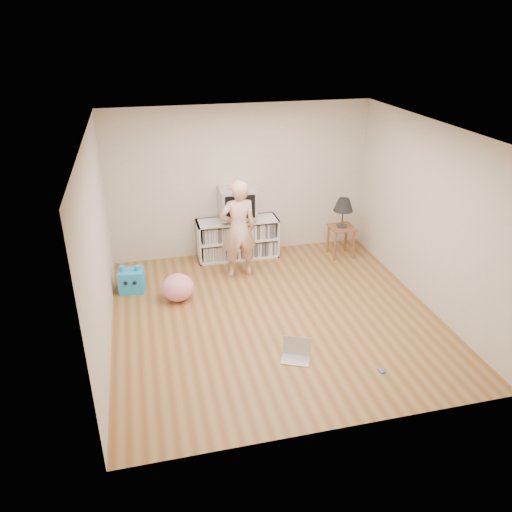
{
  "coord_description": "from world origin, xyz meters",
  "views": [
    {
      "loc": [
        -1.67,
        -5.81,
        3.83
      ],
      "look_at": [
        -0.17,
        0.4,
        0.77
      ],
      "focal_mm": 35.0,
      "sensor_mm": 36.0,
      "label": 1
    }
  ],
  "objects_px": {
    "media_unit": "(237,238)",
    "laptop": "(296,353)",
    "dvd_deck": "(237,218)",
    "crt_tv": "(237,202)",
    "person": "(238,229)",
    "table_lamp": "(343,205)",
    "side_table": "(341,234)",
    "plush_pink": "(178,287)",
    "plush_blue": "(132,280)"
  },
  "relations": [
    {
      "from": "plush_blue",
      "to": "media_unit",
      "type": "bearing_deg",
      "value": 33.32
    },
    {
      "from": "crt_tv",
      "to": "table_lamp",
      "type": "relative_size",
      "value": 1.17
    },
    {
      "from": "plush_blue",
      "to": "person",
      "type": "bearing_deg",
      "value": 13.37
    },
    {
      "from": "media_unit",
      "to": "plush_blue",
      "type": "xyz_separation_m",
      "value": [
        -1.84,
        -0.83,
        -0.17
      ]
    },
    {
      "from": "table_lamp",
      "to": "laptop",
      "type": "xyz_separation_m",
      "value": [
        -1.66,
        -2.65,
        -0.88
      ]
    },
    {
      "from": "table_lamp",
      "to": "plush_blue",
      "type": "relative_size",
      "value": 1.2
    },
    {
      "from": "side_table",
      "to": "table_lamp",
      "type": "xyz_separation_m",
      "value": [
        0.0,
        0.0,
        0.53
      ]
    },
    {
      "from": "dvd_deck",
      "to": "plush_pink",
      "type": "relative_size",
      "value": 0.94
    },
    {
      "from": "crt_tv",
      "to": "plush_blue",
      "type": "xyz_separation_m",
      "value": [
        -1.84,
        -0.81,
        -0.84
      ]
    },
    {
      "from": "media_unit",
      "to": "crt_tv",
      "type": "relative_size",
      "value": 2.33
    },
    {
      "from": "laptop",
      "to": "plush_blue",
      "type": "bearing_deg",
      "value": 155.95
    },
    {
      "from": "media_unit",
      "to": "plush_pink",
      "type": "bearing_deg",
      "value": -132.75
    },
    {
      "from": "dvd_deck",
      "to": "person",
      "type": "xyz_separation_m",
      "value": [
        -0.12,
        -0.68,
        0.07
      ]
    },
    {
      "from": "dvd_deck",
      "to": "crt_tv",
      "type": "relative_size",
      "value": 0.75
    },
    {
      "from": "table_lamp",
      "to": "plush_blue",
      "type": "bearing_deg",
      "value": -172.95
    },
    {
      "from": "laptop",
      "to": "side_table",
      "type": "bearing_deg",
      "value": 82.34
    },
    {
      "from": "person",
      "to": "plush_blue",
      "type": "height_order",
      "value": "person"
    },
    {
      "from": "laptop",
      "to": "plush_pink",
      "type": "bearing_deg",
      "value": 150.35
    },
    {
      "from": "media_unit",
      "to": "laptop",
      "type": "distance_m",
      "value": 3.05
    },
    {
      "from": "media_unit",
      "to": "laptop",
      "type": "bearing_deg",
      "value": -87.81
    },
    {
      "from": "crt_tv",
      "to": "person",
      "type": "relative_size",
      "value": 0.37
    },
    {
      "from": "person",
      "to": "plush_pink",
      "type": "bearing_deg",
      "value": 24.51
    },
    {
      "from": "crt_tv",
      "to": "table_lamp",
      "type": "bearing_deg",
      "value": -11.66
    },
    {
      "from": "media_unit",
      "to": "table_lamp",
      "type": "height_order",
      "value": "table_lamp"
    },
    {
      "from": "media_unit",
      "to": "side_table",
      "type": "relative_size",
      "value": 2.55
    },
    {
      "from": "media_unit",
      "to": "crt_tv",
      "type": "xyz_separation_m",
      "value": [
        0.0,
        -0.02,
        0.67
      ]
    },
    {
      "from": "person",
      "to": "plush_blue",
      "type": "relative_size",
      "value": 3.76
    },
    {
      "from": "person",
      "to": "dvd_deck",
      "type": "bearing_deg",
      "value": -103.92
    },
    {
      "from": "media_unit",
      "to": "crt_tv",
      "type": "bearing_deg",
      "value": -90.0
    },
    {
      "from": "person",
      "to": "table_lamp",
      "type": "bearing_deg",
      "value": -174.44
    },
    {
      "from": "crt_tv",
      "to": "plush_pink",
      "type": "bearing_deg",
      "value": -133.18
    },
    {
      "from": "side_table",
      "to": "table_lamp",
      "type": "distance_m",
      "value": 0.53
    },
    {
      "from": "side_table",
      "to": "plush_blue",
      "type": "relative_size",
      "value": 1.28
    },
    {
      "from": "side_table",
      "to": "laptop",
      "type": "bearing_deg",
      "value": -122.06
    },
    {
      "from": "side_table",
      "to": "person",
      "type": "xyz_separation_m",
      "value": [
        -1.9,
        -0.31,
        0.39
      ]
    },
    {
      "from": "crt_tv",
      "to": "media_unit",
      "type": "bearing_deg",
      "value": 90.0
    },
    {
      "from": "crt_tv",
      "to": "person",
      "type": "distance_m",
      "value": 0.72
    },
    {
      "from": "media_unit",
      "to": "dvd_deck",
      "type": "bearing_deg",
      "value": -90.0
    },
    {
      "from": "crt_tv",
      "to": "person",
      "type": "height_order",
      "value": "person"
    },
    {
      "from": "laptop",
      "to": "crt_tv",
      "type": "bearing_deg",
      "value": 116.61
    },
    {
      "from": "media_unit",
      "to": "dvd_deck",
      "type": "relative_size",
      "value": 3.11
    },
    {
      "from": "media_unit",
      "to": "laptop",
      "type": "relative_size",
      "value": 3.21
    },
    {
      "from": "side_table",
      "to": "table_lamp",
      "type": "bearing_deg",
      "value": 0.0
    },
    {
      "from": "table_lamp",
      "to": "person",
      "type": "xyz_separation_m",
      "value": [
        -1.9,
        -0.31,
        -0.13
      ]
    },
    {
      "from": "media_unit",
      "to": "table_lamp",
      "type": "xyz_separation_m",
      "value": [
        1.78,
        -0.39,
        0.59
      ]
    },
    {
      "from": "media_unit",
      "to": "plush_blue",
      "type": "bearing_deg",
      "value": -155.63
    },
    {
      "from": "dvd_deck",
      "to": "crt_tv",
      "type": "bearing_deg",
      "value": -90.0
    },
    {
      "from": "laptop",
      "to": "plush_pink",
      "type": "relative_size",
      "value": 0.91
    },
    {
      "from": "crt_tv",
      "to": "plush_pink",
      "type": "relative_size",
      "value": 1.26
    },
    {
      "from": "dvd_deck",
      "to": "table_lamp",
      "type": "xyz_separation_m",
      "value": [
        1.78,
        -0.37,
        0.21
      ]
    }
  ]
}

